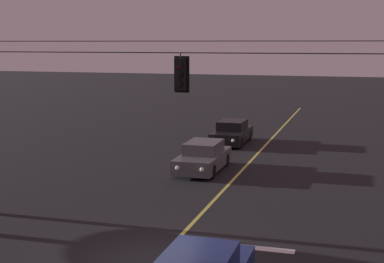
{
  "coord_description": "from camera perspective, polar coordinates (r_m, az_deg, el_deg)",
  "views": [
    {
      "loc": [
        5.18,
        -13.59,
        6.02
      ],
      "look_at": [
        0.0,
        3.72,
        3.14
      ],
      "focal_mm": 52.43,
      "sensor_mm": 36.0,
      "label": 1
    }
  ],
  "objects": [
    {
      "name": "traffic_light_left_inner",
      "position": [
        17.15,
        -1.21,
        5.82
      ],
      "size": [
        0.48,
        0.41,
        1.22
      ],
      "color": "black"
    },
    {
      "name": "signal_span_assembly",
      "position": [
        17.27,
        -0.95,
        1.36
      ],
      "size": [
        20.82,
        0.32,
        7.11
      ],
      "color": "#2D2116",
      "rests_on": "ground"
    },
    {
      "name": "car_oncoming_lead",
      "position": [
        26.53,
        1.14,
        -2.63
      ],
      "size": [
        1.8,
        4.42,
        1.39
      ],
      "color": "#4C4C51",
      "rests_on": "ground"
    },
    {
      "name": "lane_centre_stripe",
      "position": [
        23.68,
        3.49,
        -5.68
      ],
      "size": [
        0.14,
        60.0,
        0.01
      ],
      "primitive_type": "cube",
      "color": "#D1C64C",
      "rests_on": "ground"
    },
    {
      "name": "stop_bar_paint",
      "position": [
        17.14,
        4.65,
        -11.52
      ],
      "size": [
        3.4,
        0.36,
        0.01
      ],
      "primitive_type": "cube",
      "color": "silver",
      "rests_on": "ground"
    },
    {
      "name": "car_oncoming_trailing",
      "position": [
        33.74,
        4.08,
        -0.13
      ],
      "size": [
        1.8,
        4.42,
        1.39
      ],
      "color": "black",
      "rests_on": "ground"
    }
  ]
}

